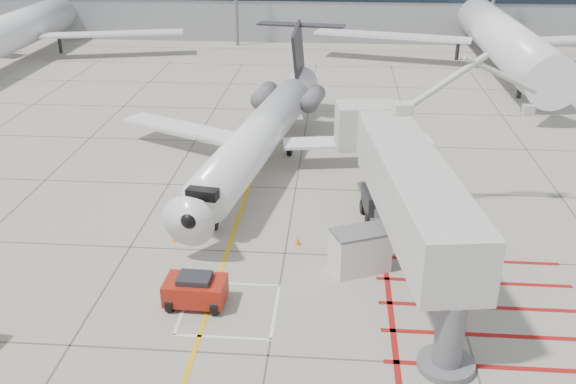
# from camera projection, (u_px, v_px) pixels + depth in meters

# --- Properties ---
(ground_plane) EXTENTS (260.00, 260.00, 0.00)m
(ground_plane) POSITION_uv_depth(u_px,v_px,m) (277.00, 298.00, 28.75)
(ground_plane) COLOR gray
(ground_plane) RESTS_ON ground
(regional_jet) EXTENTS (26.97, 31.93, 7.54)m
(regional_jet) POSITION_uv_depth(u_px,v_px,m) (249.00, 125.00, 39.08)
(regional_jet) COLOR white
(regional_jet) RESTS_ON ground_plane
(jet_bridge) EXTENTS (11.43, 19.94, 7.56)m
(jet_bridge) POSITION_uv_depth(u_px,v_px,m) (414.00, 205.00, 28.79)
(jet_bridge) COLOR beige
(jet_bridge) RESTS_ON ground_plane
(pushback_tug) EXTENTS (2.69, 1.74, 1.54)m
(pushback_tug) POSITION_uv_depth(u_px,v_px,m) (195.00, 289.00, 28.02)
(pushback_tug) COLOR #9D1C0F
(pushback_tug) RESTS_ON ground_plane
(baggage_cart) EXTENTS (2.24, 1.58, 1.31)m
(baggage_cart) POSITION_uv_depth(u_px,v_px,m) (390.00, 226.00, 33.71)
(baggage_cart) COLOR slate
(baggage_cart) RESTS_ON ground_plane
(ground_power_unit) EXTENTS (3.05, 2.49, 2.10)m
(ground_power_unit) POSITION_uv_depth(u_px,v_px,m) (360.00, 250.00, 30.54)
(ground_power_unit) COLOR silver
(ground_power_unit) RESTS_ON ground_plane
(cone_nose) EXTENTS (0.39, 0.39, 0.54)m
(cone_nose) POSITION_uv_depth(u_px,v_px,m) (176.00, 236.00, 33.49)
(cone_nose) COLOR orange
(cone_nose) RESTS_ON ground_plane
(cone_side) EXTENTS (0.31, 0.31, 0.43)m
(cone_side) POSITION_uv_depth(u_px,v_px,m) (298.00, 241.00, 33.11)
(cone_side) COLOR orange
(cone_side) RESTS_ON ground_plane
(bg_aircraft_b) EXTENTS (34.93, 38.81, 11.64)m
(bg_aircraft_b) POSITION_uv_depth(u_px,v_px,m) (21.00, 4.00, 70.35)
(bg_aircraft_b) COLOR silver
(bg_aircraft_b) RESTS_ON ground_plane
(bg_aircraft_c) EXTENTS (38.02, 42.25, 12.67)m
(bg_aircraft_c) POSITION_uv_depth(u_px,v_px,m) (497.00, 4.00, 66.46)
(bg_aircraft_c) COLOR silver
(bg_aircraft_c) RESTS_ON ground_plane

